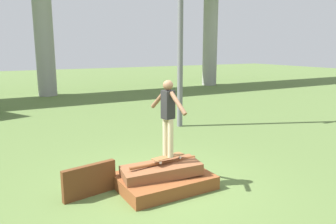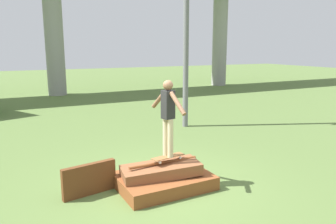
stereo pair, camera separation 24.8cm
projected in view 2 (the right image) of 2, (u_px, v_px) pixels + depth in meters
ground_plane at (164, 187)px, 6.96m from camera, size 80.00×80.00×0.00m
scrap_pile at (163, 178)px, 6.91m from camera, size 1.94×1.42×0.58m
scrap_plank_loose at (89, 179)px, 6.55m from camera, size 1.12×0.33×0.64m
skateboard at (168, 157)px, 6.89m from camera, size 0.77×0.32×0.09m
skater at (168, 113)px, 6.71m from camera, size 0.27×1.13×1.60m
utility_pole at (186, 4)px, 11.45m from camera, size 1.30×0.20×8.57m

